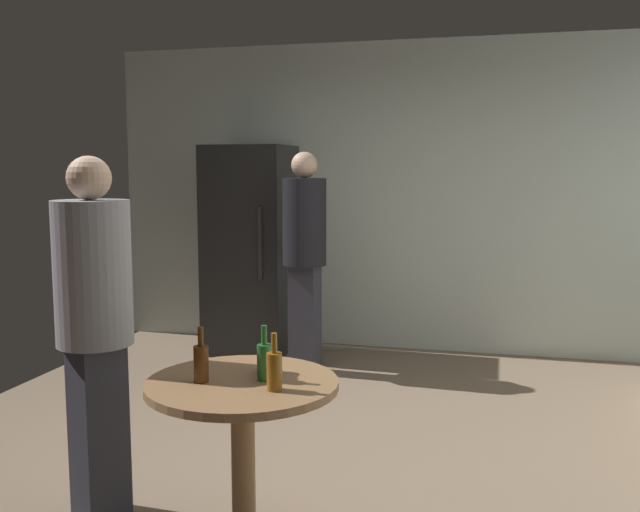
{
  "coord_description": "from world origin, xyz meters",
  "views": [
    {
      "loc": [
        0.84,
        -3.57,
        1.6
      ],
      "look_at": [
        -0.12,
        0.15,
        1.13
      ],
      "focal_mm": 39.51,
      "sensor_mm": 36.0,
      "label": 1
    }
  ],
  "objects_px": {
    "refrigerator": "(251,249)",
    "beer_bottle_brown": "(201,362)",
    "beer_bottle_green": "(264,360)",
    "beer_bottle_amber": "(274,369)",
    "person_in_black_shirt": "(305,244)",
    "foreground_table": "(243,405)",
    "person_in_gray_shirt": "(94,311)",
    "plastic_cup_blue": "(266,360)"
  },
  "relations": [
    {
      "from": "refrigerator",
      "to": "beer_bottle_green",
      "type": "xyz_separation_m",
      "value": [
        1.18,
        -3.09,
        -0.08
      ]
    },
    {
      "from": "foreground_table",
      "to": "person_in_black_shirt",
      "type": "xyz_separation_m",
      "value": [
        -0.46,
        2.6,
        0.39
      ]
    },
    {
      "from": "refrigerator",
      "to": "person_in_gray_shirt",
      "type": "bearing_deg",
      "value": -83.22
    },
    {
      "from": "beer_bottle_green",
      "to": "refrigerator",
      "type": "bearing_deg",
      "value": 110.98
    },
    {
      "from": "plastic_cup_blue",
      "to": "person_in_black_shirt",
      "type": "xyz_separation_m",
      "value": [
        -0.52,
        2.47,
        0.23
      ]
    },
    {
      "from": "foreground_table",
      "to": "beer_bottle_brown",
      "type": "relative_size",
      "value": 3.48
    },
    {
      "from": "refrigerator",
      "to": "beer_bottle_brown",
      "type": "bearing_deg",
      "value": -73.48
    },
    {
      "from": "beer_bottle_brown",
      "to": "person_in_black_shirt",
      "type": "xyz_separation_m",
      "value": [
        -0.31,
        2.66,
        0.2
      ]
    },
    {
      "from": "beer_bottle_brown",
      "to": "person_in_gray_shirt",
      "type": "xyz_separation_m",
      "value": [
        -0.58,
        0.16,
        0.15
      ]
    },
    {
      "from": "beer_bottle_green",
      "to": "person_in_black_shirt",
      "type": "distance_m",
      "value": 2.64
    },
    {
      "from": "refrigerator",
      "to": "beer_bottle_green",
      "type": "relative_size",
      "value": 7.83
    },
    {
      "from": "beer_bottle_amber",
      "to": "beer_bottle_brown",
      "type": "relative_size",
      "value": 1.0
    },
    {
      "from": "beer_bottle_brown",
      "to": "person_in_black_shirt",
      "type": "height_order",
      "value": "person_in_black_shirt"
    },
    {
      "from": "refrigerator",
      "to": "plastic_cup_blue",
      "type": "relative_size",
      "value": 16.36
    },
    {
      "from": "refrigerator",
      "to": "beer_bottle_brown",
      "type": "distance_m",
      "value": 3.32
    },
    {
      "from": "refrigerator",
      "to": "beer_bottle_brown",
      "type": "height_order",
      "value": "refrigerator"
    },
    {
      "from": "plastic_cup_blue",
      "to": "beer_bottle_green",
      "type": "bearing_deg",
      "value": -75.07
    },
    {
      "from": "beer_bottle_brown",
      "to": "beer_bottle_green",
      "type": "distance_m",
      "value": 0.26
    },
    {
      "from": "foreground_table",
      "to": "person_in_gray_shirt",
      "type": "xyz_separation_m",
      "value": [
        -0.74,
        0.1,
        0.34
      ]
    },
    {
      "from": "person_in_black_shirt",
      "to": "plastic_cup_blue",
      "type": "bearing_deg",
      "value": 19.11
    },
    {
      "from": "beer_bottle_amber",
      "to": "plastic_cup_blue",
      "type": "distance_m",
      "value": 0.25
    },
    {
      "from": "beer_bottle_green",
      "to": "plastic_cup_blue",
      "type": "bearing_deg",
      "value": 104.93
    },
    {
      "from": "beer_bottle_green",
      "to": "person_in_gray_shirt",
      "type": "bearing_deg",
      "value": 175.24
    },
    {
      "from": "plastic_cup_blue",
      "to": "person_in_gray_shirt",
      "type": "distance_m",
      "value": 0.82
    },
    {
      "from": "beer_bottle_amber",
      "to": "beer_bottle_green",
      "type": "relative_size",
      "value": 1.0
    },
    {
      "from": "refrigerator",
      "to": "person_in_gray_shirt",
      "type": "relative_size",
      "value": 1.08
    },
    {
      "from": "beer_bottle_brown",
      "to": "beer_bottle_amber",
      "type": "bearing_deg",
      "value": -5.1
    },
    {
      "from": "plastic_cup_blue",
      "to": "beer_bottle_amber",
      "type": "bearing_deg",
      "value": -63.61
    },
    {
      "from": "foreground_table",
      "to": "person_in_black_shirt",
      "type": "distance_m",
      "value": 2.67
    },
    {
      "from": "beer_bottle_brown",
      "to": "beer_bottle_green",
      "type": "bearing_deg",
      "value": 20.01
    },
    {
      "from": "refrigerator",
      "to": "foreground_table",
      "type": "xyz_separation_m",
      "value": [
        1.1,
        -3.12,
        -0.27
      ]
    },
    {
      "from": "refrigerator",
      "to": "beer_bottle_brown",
      "type": "xyz_separation_m",
      "value": [
        0.94,
        -3.18,
        -0.08
      ]
    },
    {
      "from": "beer_bottle_amber",
      "to": "person_in_black_shirt",
      "type": "height_order",
      "value": "person_in_black_shirt"
    },
    {
      "from": "beer_bottle_green",
      "to": "beer_bottle_amber",
      "type": "bearing_deg",
      "value": -55.2
    },
    {
      "from": "foreground_table",
      "to": "plastic_cup_blue",
      "type": "distance_m",
      "value": 0.22
    },
    {
      "from": "beer_bottle_green",
      "to": "person_in_black_shirt",
      "type": "relative_size",
      "value": 0.13
    },
    {
      "from": "foreground_table",
      "to": "beer_bottle_green",
      "type": "height_order",
      "value": "beer_bottle_green"
    },
    {
      "from": "beer_bottle_amber",
      "to": "beer_bottle_green",
      "type": "bearing_deg",
      "value": 124.8
    },
    {
      "from": "refrigerator",
      "to": "beer_bottle_amber",
      "type": "xyz_separation_m",
      "value": [
        1.27,
        -3.21,
        -0.08
      ]
    },
    {
      "from": "refrigerator",
      "to": "beer_bottle_brown",
      "type": "relative_size",
      "value": 7.83
    },
    {
      "from": "beer_bottle_brown",
      "to": "person_in_black_shirt",
      "type": "relative_size",
      "value": 0.13
    },
    {
      "from": "refrigerator",
      "to": "person_in_black_shirt",
      "type": "distance_m",
      "value": 0.83
    }
  ]
}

